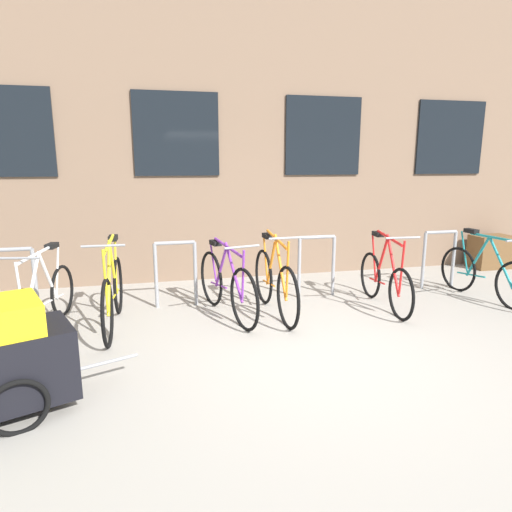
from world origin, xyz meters
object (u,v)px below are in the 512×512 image
Objects in this scene: bicycle_yellow at (113,293)px; bicycle_white at (44,299)px; bicycle_teal at (485,274)px; bike_trailer at (5,357)px; bicycle_red at (385,280)px; bicycle_purple at (226,285)px; bicycle_orange at (275,283)px; planter_box at (491,252)px.

bicycle_white is (-0.77, 0.07, -0.04)m from bicycle_yellow.
bicycle_teal is 5.93m from bike_trailer.
bicycle_red is 1.55m from bicycle_teal.
bicycle_teal is at bearing -1.01° from bicycle_red.
bicycle_yellow reaches higher than bicycle_teal.
bicycle_white is at bearing 178.53° from bicycle_teal.
bicycle_red is at bearing -3.87° from bicycle_purple.
bicycle_orange is at bearing 178.11° from bicycle_teal.
bicycle_yellow is at bearing -176.23° from bicycle_purple.
bicycle_yellow reaches higher than bicycle_red.
bicycle_orange is at bearing 0.56° from bicycle_yellow.
bicycle_teal is 5.82m from bicycle_white.
bicycle_orange is 0.96× the size of bicycle_yellow.
bicycle_yellow reaches higher than bicycle_white.
bike_trailer is (-0.64, -1.76, 0.06)m from bicycle_yellow.
bicycle_white is at bearing -179.42° from bicycle_purple.
bicycle_yellow reaches higher than planter_box.
bicycle_red is at bearing -152.25° from planter_box.
bicycle_orange reaches higher than bike_trailer.
planter_box is at bearing 47.57° from bicycle_teal.
bicycle_yellow is 2.63× the size of planter_box.
bike_trailer is at bearing -157.53° from bicycle_red.
bicycle_yellow is 1.09× the size of bicycle_white.
bicycle_purple is (-0.62, 0.07, -0.01)m from bicycle_orange.
bicycle_red is 3.43m from planter_box.
bicycle_teal is at bearing -1.47° from bicycle_white.
bicycle_white is (-5.82, 0.15, -0.00)m from bicycle_teal.
bicycle_red is 0.96× the size of bicycle_teal.
bicycle_yellow is at bearing -179.44° from bicycle_orange.
bicycle_purple is 1.04× the size of bicycle_teal.
bicycle_teal is (5.04, -0.08, -0.03)m from bicycle_yellow.
bike_trailer is 2.09× the size of planter_box.
bicycle_yellow is 1.37m from bicycle_purple.
bicycle_white reaches higher than bike_trailer.
bicycle_red is (2.13, -0.14, -0.02)m from bicycle_purple.
bicycle_white reaches higher than planter_box.
bicycle_orange is 3.17m from bike_trailer.
planter_box is at bearing 13.30° from bicycle_yellow.
bicycle_orange is 1.51m from bicycle_red.
bicycle_orange is 1.21× the size of bike_trailer.
bicycle_orange reaches higher than bicycle_purple.
bicycle_purple is at bearing 177.33° from bicycle_teal.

